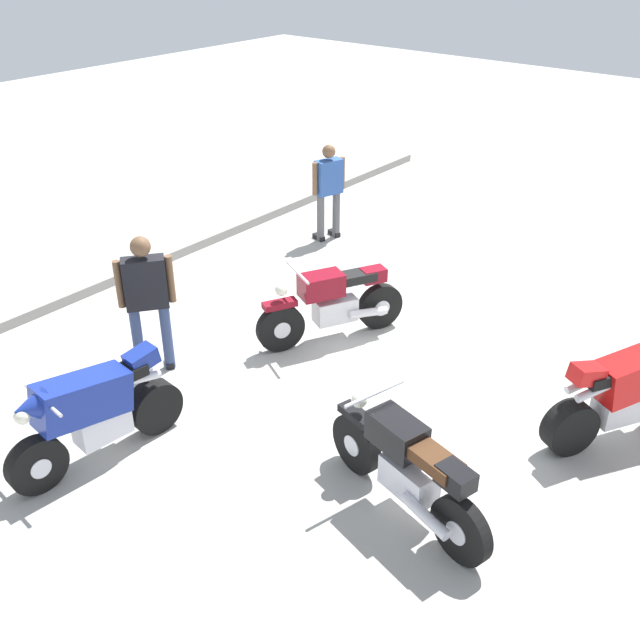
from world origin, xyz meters
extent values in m
plane|color=#ADAAA3|center=(0.00, 0.00, 0.00)|extent=(40.00, 40.00, 0.00)
cube|color=gray|center=(0.00, 4.60, 0.07)|extent=(14.00, 0.30, 0.15)
cylinder|color=black|center=(-4.47, 1.32, 0.30)|extent=(0.61, 0.22, 0.60)
cylinder|color=black|center=(-3.12, 1.19, 0.30)|extent=(0.62, 0.28, 0.60)
cylinder|color=silver|center=(-4.47, 1.32, 0.30)|extent=(0.23, 0.20, 0.21)
cylinder|color=silver|center=(-3.12, 1.19, 0.30)|extent=(0.23, 0.20, 0.21)
cube|color=silver|center=(-3.75, 1.25, 0.40)|extent=(0.58, 0.33, 0.32)
cube|color=navy|center=(-3.90, 1.26, 0.80)|extent=(1.02, 0.45, 0.57)
cone|color=navy|center=(-4.41, 1.31, 0.95)|extent=(0.39, 0.37, 0.39)
cube|color=black|center=(-3.50, 1.23, 0.87)|extent=(0.62, 0.32, 0.12)
cube|color=navy|center=(-3.20, 1.20, 0.95)|extent=(0.37, 0.25, 0.23)
cylinder|color=silver|center=(-3.24, 1.28, 0.77)|extent=(0.40, 0.13, 0.17)
cylinder|color=silver|center=(-3.26, 1.12, 0.77)|extent=(0.40, 0.13, 0.17)
cylinder|color=silver|center=(-4.27, 1.30, 0.97)|extent=(0.10, 0.70, 0.04)
sphere|color=silver|center=(-4.49, 1.32, 0.90)|extent=(0.16, 0.16, 0.16)
cylinder|color=black|center=(-1.02, 1.24, 0.32)|extent=(0.63, 0.39, 0.64)
cylinder|color=black|center=(0.28, 0.59, 0.32)|extent=(0.63, 0.39, 0.64)
cylinder|color=silver|center=(-1.02, 1.24, 0.32)|extent=(0.26, 0.23, 0.22)
cylinder|color=silver|center=(0.28, 0.59, 0.32)|extent=(0.26, 0.23, 0.22)
cube|color=silver|center=(-0.33, 0.89, 0.42)|extent=(0.63, 0.50, 0.32)
cube|color=maroon|center=(-0.51, 0.98, 0.82)|extent=(0.64, 0.54, 0.30)
cube|color=maroon|center=(-1.02, 1.24, 0.67)|extent=(0.47, 0.34, 0.08)
cube|color=black|center=(-0.10, 0.78, 0.84)|extent=(0.65, 0.50, 0.12)
cube|color=maroon|center=(0.16, 0.65, 0.82)|extent=(0.38, 0.34, 0.18)
cylinder|color=silver|center=(-0.05, 0.56, 0.37)|extent=(0.55, 0.35, 0.16)
cylinder|color=silver|center=(-0.80, 1.13, 1.07)|extent=(0.34, 0.64, 0.04)
sphere|color=silver|center=(-1.00, 1.23, 0.87)|extent=(0.16, 0.16, 0.16)
cylinder|color=black|center=(-0.62, -2.46, 0.30)|extent=(0.63, 0.49, 0.60)
cylinder|color=silver|center=(-0.62, -2.46, 0.30)|extent=(0.27, 0.26, 0.21)
cube|color=silver|center=(-0.08, -2.77, 0.40)|extent=(0.63, 0.52, 0.32)
cube|color=red|center=(0.05, -2.84, 0.80)|extent=(1.04, 0.80, 0.57)
cube|color=black|center=(-0.30, -2.64, 0.87)|extent=(0.65, 0.52, 0.12)
cube|color=red|center=(-0.56, -2.49, 0.95)|extent=(0.41, 0.36, 0.23)
cylinder|color=silver|center=(-0.55, -2.59, 0.77)|extent=(0.39, 0.27, 0.17)
cylinder|color=silver|center=(-0.47, -2.45, 0.77)|extent=(0.39, 0.27, 0.17)
cylinder|color=black|center=(-2.26, -0.91, 0.32)|extent=(0.28, 0.65, 0.64)
cylinder|color=black|center=(-2.63, -2.31, 0.32)|extent=(0.28, 0.65, 0.64)
cylinder|color=silver|center=(-2.26, -0.91, 0.32)|extent=(0.19, 0.25, 0.22)
cylinder|color=silver|center=(-2.63, -2.31, 0.32)|extent=(0.19, 0.25, 0.22)
cube|color=silver|center=(-2.46, -1.65, 0.42)|extent=(0.41, 0.61, 0.32)
cube|color=black|center=(-2.41, -1.46, 0.82)|extent=(0.45, 0.62, 0.30)
cube|color=black|center=(-2.26, -0.91, 0.67)|extent=(0.27, 0.47, 0.08)
cube|color=#4C2D19|center=(-2.52, -1.90, 0.84)|extent=(0.40, 0.65, 0.12)
cube|color=black|center=(-2.60, -2.19, 0.82)|extent=(0.29, 0.37, 0.18)
cylinder|color=silver|center=(-2.72, -2.00, 0.37)|extent=(0.25, 0.57, 0.16)
cylinder|color=silver|center=(-2.32, -1.14, 1.07)|extent=(0.69, 0.21, 0.04)
sphere|color=silver|center=(-2.27, -0.93, 0.87)|extent=(0.16, 0.16, 0.16)
cylinder|color=#59595B|center=(2.41, 3.03, 0.41)|extent=(0.16, 0.16, 0.82)
cube|color=black|center=(2.43, 3.08, 0.04)|extent=(0.17, 0.28, 0.08)
cylinder|color=#59595B|center=(2.10, 3.12, 0.41)|extent=(0.16, 0.16, 0.82)
cube|color=black|center=(2.12, 3.18, 0.04)|extent=(0.17, 0.28, 0.08)
cube|color=#3359A5|center=(2.26, 3.07, 1.11)|extent=(0.51, 0.35, 0.58)
cylinder|color=brown|center=(2.52, 2.99, 1.13)|extent=(0.11, 0.11, 0.55)
cylinder|color=brown|center=(1.99, 3.15, 1.13)|extent=(0.11, 0.11, 0.55)
sphere|color=brown|center=(2.26, 3.07, 1.55)|extent=(0.22, 0.22, 0.22)
cylinder|color=#384772|center=(-2.21, 2.04, 0.44)|extent=(0.18, 0.18, 0.88)
cube|color=black|center=(-2.18, 2.08, 0.04)|extent=(0.24, 0.27, 0.08)
cylinder|color=#384772|center=(-2.49, 2.25, 0.44)|extent=(0.18, 0.18, 0.88)
cube|color=black|center=(-2.46, 2.29, 0.04)|extent=(0.24, 0.27, 0.08)
cube|color=black|center=(-2.35, 2.14, 1.20)|extent=(0.53, 0.47, 0.63)
cylinder|color=brown|center=(-2.12, 1.96, 1.22)|extent=(0.13, 0.13, 0.59)
cylinder|color=brown|center=(-2.59, 2.32, 1.22)|extent=(0.13, 0.13, 0.59)
sphere|color=brown|center=(-2.35, 2.14, 1.66)|extent=(0.24, 0.24, 0.24)
camera|label=1|loc=(-6.92, -4.24, 4.98)|focal=40.59mm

